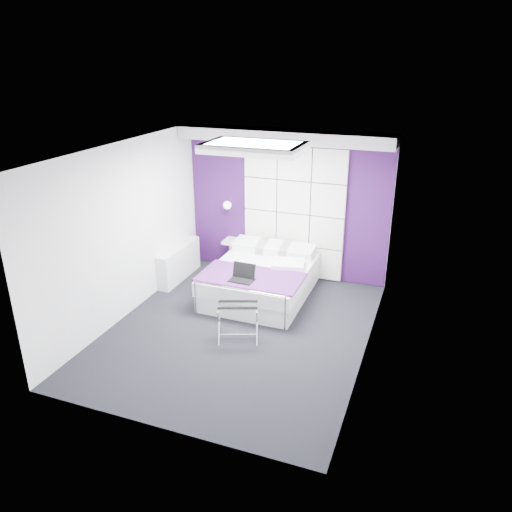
# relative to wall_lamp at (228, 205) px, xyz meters

# --- Properties ---
(floor) EXTENTS (4.40, 4.40, 0.00)m
(floor) POSITION_rel_wall_lamp_xyz_m (1.05, -2.06, -1.22)
(floor) COLOR black
(floor) RESTS_ON ground
(ceiling) EXTENTS (4.40, 4.40, 0.00)m
(ceiling) POSITION_rel_wall_lamp_xyz_m (1.05, -2.06, 1.38)
(ceiling) COLOR white
(ceiling) RESTS_ON wall_back
(wall_back) EXTENTS (3.60, 0.00, 3.60)m
(wall_back) POSITION_rel_wall_lamp_xyz_m (1.05, 0.14, 0.08)
(wall_back) COLOR white
(wall_back) RESTS_ON floor
(wall_left) EXTENTS (0.00, 4.40, 4.40)m
(wall_left) POSITION_rel_wall_lamp_xyz_m (-0.75, -2.06, 0.08)
(wall_left) COLOR white
(wall_left) RESTS_ON floor
(wall_right) EXTENTS (0.00, 4.40, 4.40)m
(wall_right) POSITION_rel_wall_lamp_xyz_m (2.85, -2.06, 0.08)
(wall_right) COLOR white
(wall_right) RESTS_ON floor
(accent_wall) EXTENTS (3.58, 0.02, 2.58)m
(accent_wall) POSITION_rel_wall_lamp_xyz_m (1.05, 0.13, 0.08)
(accent_wall) COLOR #341046
(accent_wall) RESTS_ON wall_back
(soffit) EXTENTS (3.58, 0.50, 0.20)m
(soffit) POSITION_rel_wall_lamp_xyz_m (1.05, -0.11, 1.28)
(soffit) COLOR white
(soffit) RESTS_ON wall_back
(headboard) EXTENTS (1.80, 0.08, 2.30)m
(headboard) POSITION_rel_wall_lamp_xyz_m (1.20, 0.08, -0.05)
(headboard) COLOR silver
(headboard) RESTS_ON wall_back
(skylight) EXTENTS (1.36, 0.86, 0.12)m
(skylight) POSITION_rel_wall_lamp_xyz_m (1.05, -1.46, 1.33)
(skylight) COLOR white
(skylight) RESTS_ON ceiling
(wall_lamp) EXTENTS (0.15, 0.15, 0.15)m
(wall_lamp) POSITION_rel_wall_lamp_xyz_m (0.00, 0.00, 0.00)
(wall_lamp) COLOR white
(wall_lamp) RESTS_ON wall_back
(radiator) EXTENTS (0.22, 1.20, 0.60)m
(radiator) POSITION_rel_wall_lamp_xyz_m (-0.64, -0.76, -0.92)
(radiator) COLOR white
(radiator) RESTS_ON floor
(bed) EXTENTS (1.59, 1.92, 0.68)m
(bed) POSITION_rel_wall_lamp_xyz_m (0.96, -0.88, -0.93)
(bed) COLOR white
(bed) RESTS_ON floor
(nightstand) EXTENTS (0.45, 0.35, 0.05)m
(nightstand) POSITION_rel_wall_lamp_xyz_m (0.17, -0.04, -0.67)
(nightstand) COLOR white
(nightstand) RESTS_ON wall_back
(luggage_rack) EXTENTS (0.55, 0.40, 0.54)m
(luggage_rack) POSITION_rel_wall_lamp_xyz_m (1.12, -2.28, -0.95)
(luggage_rack) COLOR silver
(luggage_rack) RESTS_ON floor
(laptop) EXTENTS (0.36, 0.26, 0.26)m
(laptop) POSITION_rel_wall_lamp_xyz_m (0.89, -1.51, -0.62)
(laptop) COLOR black
(laptop) RESTS_ON bed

